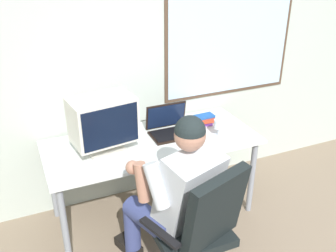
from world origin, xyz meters
name	(u,v)px	position (x,y,z in m)	size (l,w,h in m)	color
wall_rear	(150,48)	(0.03, 2.19, 1.34)	(5.33, 0.08, 2.69)	#B4BFB4
desk	(152,149)	(-0.12, 1.77, 0.64)	(1.69, 0.72, 0.72)	gray
office_chair	(201,224)	(-0.13, 0.91, 0.55)	(0.64, 0.61, 0.97)	black
person_seated	(176,192)	(-0.20, 1.15, 0.65)	(0.66, 0.84, 1.25)	#384277
crt_monitor	(103,120)	(-0.50, 1.76, 0.97)	(0.49, 0.36, 0.43)	beige
laptop	(169,126)	(0.06, 1.85, 0.78)	(0.35, 0.27, 0.23)	black
wine_glass	(219,125)	(0.40, 1.64, 0.81)	(0.08, 0.08, 0.14)	silver
book_stack	(204,119)	(0.40, 1.87, 0.76)	(0.18, 0.15, 0.09)	#5B2A7C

